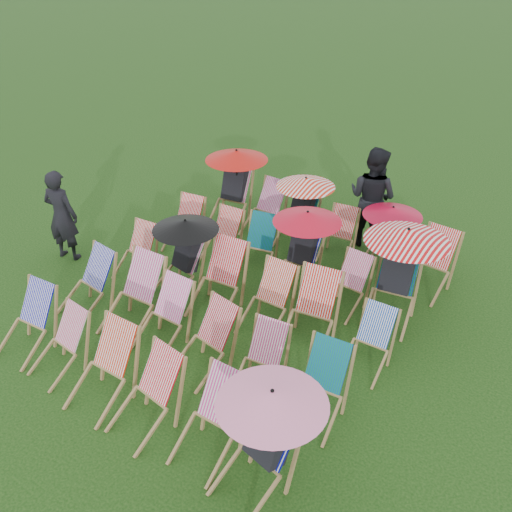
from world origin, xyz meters
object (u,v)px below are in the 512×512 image
Objects in this scene: deckchair_5 at (261,440)px; person_left at (61,215)px; deckchair_29 at (430,263)px; person_rear at (372,197)px; deckchair_0 at (25,322)px.

person_left is (-5.43, 1.91, 0.11)m from deckchair_5.
person_rear is at bearing 154.85° from deckchair_29.
deckchair_5 is at bearing 145.54° from person_left.
deckchair_29 is 0.52× the size of person_rear.
deckchair_0 is 0.95× the size of deckchair_29.
deckchair_29 is (3.99, 4.58, 0.02)m from deckchair_0.
person_rear is at bearing 115.18° from deckchair_5.
deckchair_29 is 6.15m from person_left.
deckchair_5 is 5.54m from person_rear.
person_left is at bearing -150.30° from deckchair_29.
deckchair_0 is at bearing 70.26° from person_rear.
person_rear is (-1.43, 0.79, 0.45)m from deckchair_29.
deckchair_29 is at bearing 156.64° from person_rear.
deckchair_29 is 0.59× the size of person_left.
person_left reaches higher than deckchair_5.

